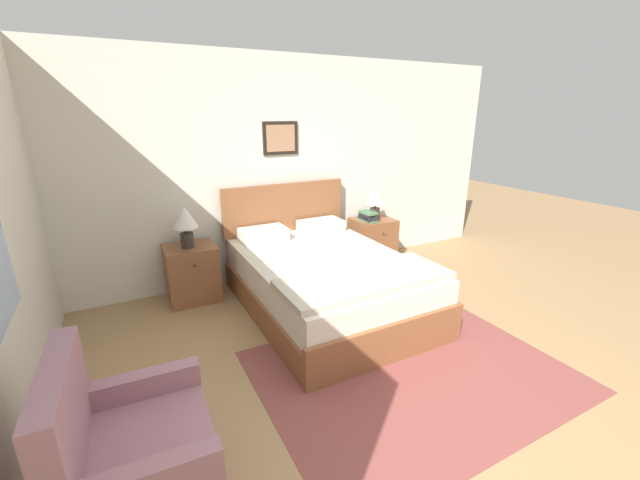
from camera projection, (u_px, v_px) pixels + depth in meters
The scene contains 13 objects.
ground_plane at pixel (454, 456), 2.35m from camera, with size 16.00×16.00×0.00m, color #99754C.
wall_back at pixel (263, 171), 4.62m from camera, with size 6.84×0.09×2.60m.
area_rug_main at pixel (411, 371), 3.12m from camera, with size 2.35×1.81×0.01m.
bed at pixel (326, 280), 4.05m from camera, with size 1.54×2.19×1.16m.
armchair at pixel (133, 459), 1.98m from camera, with size 0.73×0.81×0.90m.
nightstand_near_window at pixel (192, 273), 4.24m from camera, with size 0.52×0.48×0.61m.
nightstand_by_door at pixel (372, 241), 5.29m from camera, with size 0.52×0.48×0.61m.
table_lamp_near_window at pixel (185, 220), 4.03m from camera, with size 0.25×0.25×0.45m.
table_lamp_by_door at pixel (375, 198), 5.08m from camera, with size 0.25×0.25×0.45m.
book_thick_bottom at pixel (368, 220), 5.10m from camera, with size 0.19×0.29×0.02m.
book_hardcover_middle at pixel (368, 218), 5.09m from camera, with size 0.16×0.25×0.04m.
book_novel_upper at pixel (368, 215), 5.08m from camera, with size 0.20×0.22×0.03m.
book_slim_near_top at pixel (368, 212), 5.07m from camera, with size 0.16×0.25×0.03m.
Camera 1 is at (-1.57, -1.24, 1.97)m, focal length 22.00 mm.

